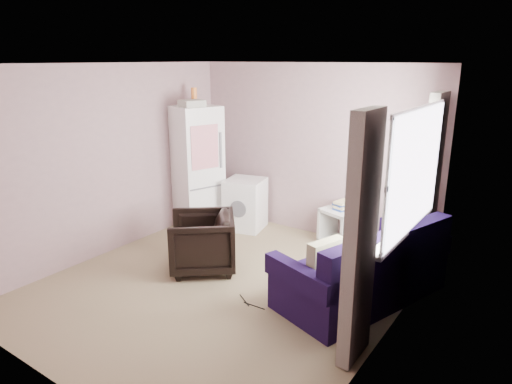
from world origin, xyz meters
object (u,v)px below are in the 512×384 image
(fridge, at_px, (196,167))
(side_table, at_px, (341,224))
(sofa, at_px, (365,272))
(armchair, at_px, (202,240))
(washing_machine, at_px, (245,203))

(fridge, bearing_deg, side_table, 32.50)
(fridge, xyz_separation_m, sofa, (3.06, -0.72, -0.63))
(fridge, height_order, sofa, fridge)
(armchair, distance_m, fridge, 1.69)
(armchair, bearing_deg, fridge, -176.18)
(washing_machine, xyz_separation_m, side_table, (1.51, 0.23, -0.10))
(armchair, height_order, washing_machine, armchair)
(washing_machine, height_order, sofa, sofa)
(armchair, height_order, fridge, fridge)
(side_table, bearing_deg, sofa, -55.82)
(side_table, relative_size, sofa, 0.30)
(armchair, height_order, sofa, sofa)
(washing_machine, bearing_deg, side_table, -5.33)
(armchair, xyz_separation_m, side_table, (1.09, 1.71, -0.09))
(fridge, relative_size, side_table, 3.26)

